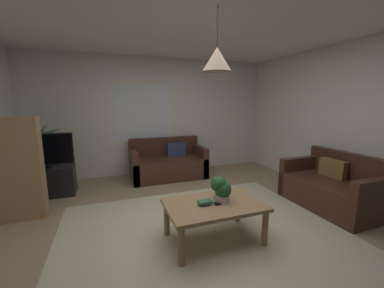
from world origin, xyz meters
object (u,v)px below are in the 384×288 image
book_on_table_0 (205,204)px  tv (42,150)px  tv_stand (46,182)px  pendant_lamp (217,59)px  couch_under_window (168,164)px  remote_on_table_0 (221,203)px  potted_plant_on_table (221,189)px  potted_palm_corner (38,159)px  couch_right_side (332,189)px  bookshelf_corner (12,170)px  book_on_table_1 (205,202)px  coffee_table (214,209)px

book_on_table_0 → tv: bearing=133.1°
tv_stand → pendant_lamp: bearing=-45.8°
couch_under_window → tv: size_ratio=1.64×
remote_on_table_0 → book_on_table_0: bearing=-110.1°
potted_plant_on_table → potted_palm_corner: potted_palm_corner is taller
tv → pendant_lamp: (2.13, -2.17, 1.23)m
tv_stand → potted_palm_corner: (-0.18, 0.46, 0.31)m
couch_right_side → bookshelf_corner: (-4.40, 1.16, 0.43)m
potted_palm_corner → pendant_lamp: pendant_lamp is taller
book_on_table_1 → pendant_lamp: 1.54m
remote_on_table_0 → bookshelf_corner: bookshelf_corner is taller
book_on_table_0 → bookshelf_corner: bearing=148.4°
coffee_table → pendant_lamp: bearing=-90.0°
pendant_lamp → remote_on_table_0: bearing=-29.2°
tv → couch_under_window: bearing=7.9°
couch_under_window → tv: 2.29m
book_on_table_0 → remote_on_table_0: size_ratio=0.85×
potted_plant_on_table → bookshelf_corner: (-2.41, 1.34, 0.10)m
tv_stand → tv: (0.00, -0.02, 0.55)m
couch_under_window → tv_stand: couch_under_window is taller
couch_right_side → tv: 4.68m
book_on_table_1 → remote_on_table_0: 0.19m
potted_palm_corner → tv: bearing=-69.0°
book_on_table_1 → pendant_lamp: size_ratio=0.24×
coffee_table → potted_palm_corner: size_ratio=0.86×
book_on_table_0 → bookshelf_corner: (-2.20, 1.35, 0.25)m
bookshelf_corner → remote_on_table_0: bearing=-30.5°
couch_under_window → couch_right_side: size_ratio=1.12×
bookshelf_corner → coffee_table: bearing=-30.5°
remote_on_table_0 → pendant_lamp: 1.56m
remote_on_table_0 → potted_palm_corner: bearing=-143.3°
remote_on_table_0 → potted_plant_on_table: bearing=149.4°
book_on_table_1 → tv: size_ratio=0.16×
couch_right_side → couch_under_window: bearing=-138.6°
couch_under_window → tv_stand: size_ratio=1.71×
book_on_table_0 → tv_stand: 2.97m
remote_on_table_0 → tv_stand: (-2.19, 2.22, -0.22)m
remote_on_table_0 → coffee_table: bearing=-124.1°
book_on_table_1 → potted_plant_on_table: size_ratio=0.50×
book_on_table_0 → potted_palm_corner: (-2.20, 2.63, 0.09)m
coffee_table → potted_palm_corner: potted_palm_corner is taller
couch_right_side → remote_on_table_0: size_ratio=8.55×
potted_plant_on_table → bookshelf_corner: bookshelf_corner is taller
couch_right_side → tv_stand: (-4.21, 1.98, -0.03)m
couch_right_side → remote_on_table_0: bearing=-83.2°
potted_palm_corner → book_on_table_0: bearing=-50.2°
couch_under_window → coffee_table: 2.48m
potted_plant_on_table → tv_stand: (-2.22, 2.16, -0.36)m
couch_right_side → pendant_lamp: pendant_lamp is taller
potted_plant_on_table → tv: 3.09m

